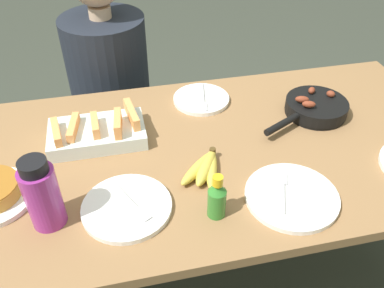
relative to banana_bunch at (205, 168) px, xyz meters
The scene contains 11 objects.
ground_plane 0.80m from the banana_bunch, 98.41° to the left, with size 14.00×14.00×0.00m, color #383D33.
dining_table 0.16m from the banana_bunch, 98.41° to the left, with size 1.88×0.86×0.78m.
banana_bunch is the anchor object (origin of this frame).
melon_tray 0.39m from the banana_bunch, 142.99° to the left, with size 0.31×0.19×0.10m.
skillet 0.51m from the banana_bunch, 25.08° to the left, with size 0.35×0.24×0.08m.
empty_plate_far_left 0.26m from the banana_bunch, 158.15° to the right, with size 0.25×0.25×0.02m.
empty_plate_far_right 0.40m from the banana_bunch, 77.87° to the left, with size 0.21×0.21×0.02m.
empty_plate_mid_edge 0.27m from the banana_bunch, 36.63° to the right, with size 0.27×0.27×0.02m.
water_bottle 0.47m from the banana_bunch, 168.11° to the right, with size 0.09×0.09×0.21m.
hot_sauce_bottle 0.17m from the banana_bunch, 93.19° to the right, with size 0.05×0.05×0.14m.
person_figure 0.90m from the banana_bunch, 107.12° to the left, with size 0.40×0.40×1.23m.
Camera 1 is at (-0.22, -0.99, 1.63)m, focal length 38.00 mm.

